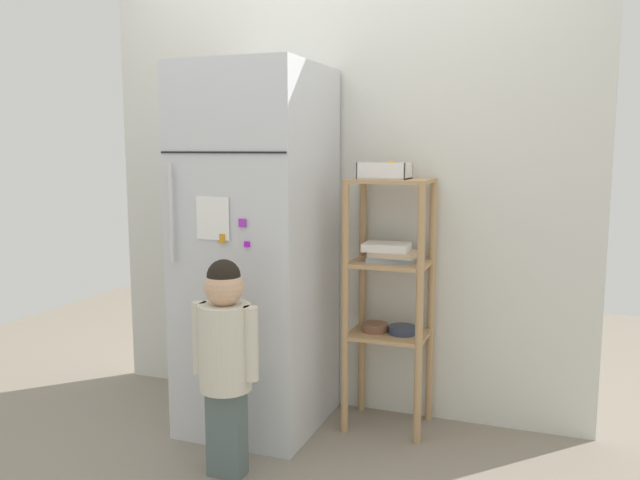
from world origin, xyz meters
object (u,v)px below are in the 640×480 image
at_px(child_standing, 225,347).
at_px(fruit_bin, 385,171).
at_px(pantry_shelf_unit, 389,281).
at_px(refrigerator, 257,250).

height_order(child_standing, fruit_bin, fruit_bin).
bearing_deg(child_standing, pantry_shelf_unit, 54.68).
height_order(refrigerator, fruit_bin, refrigerator).
xyz_separation_m(refrigerator, pantry_shelf_unit, (0.62, 0.18, -0.15)).
bearing_deg(refrigerator, child_standing, -78.29).
xyz_separation_m(refrigerator, child_standing, (0.11, -0.54, -0.32)).
relative_size(pantry_shelf_unit, fruit_bin, 5.27).
distance_m(refrigerator, fruit_bin, 0.73).
relative_size(child_standing, pantry_shelf_unit, 0.75).
bearing_deg(refrigerator, pantry_shelf_unit, 15.96).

